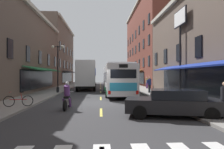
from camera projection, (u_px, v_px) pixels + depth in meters
name	position (u px, v px, depth m)	size (l,w,h in m)	color
ground_plane	(101.00, 104.00, 14.48)	(34.80, 80.00, 0.10)	#333335
lane_centre_dashes	(101.00, 104.00, 14.23)	(0.14, 73.90, 0.01)	#DBCC4C
sidewalk_left	(18.00, 103.00, 14.13)	(3.00, 80.00, 0.14)	gray
sidewalk_right	(180.00, 102.00, 14.83)	(3.00, 80.00, 0.14)	gray
billboard_sign	(180.00, 32.00, 17.58)	(0.40, 2.52, 7.74)	black
transit_bus	(117.00, 79.00, 21.08)	(2.71, 11.21, 3.13)	silver
box_truck	(86.00, 76.00, 26.73)	(2.58, 6.86, 3.88)	#B21E19
sedan_near	(89.00, 82.00, 36.55)	(2.00, 4.62, 1.37)	silver
sedan_mid	(173.00, 103.00, 9.83)	(4.85, 2.85, 1.34)	black
motorcycle_rider	(67.00, 97.00, 12.00)	(0.62, 2.07, 1.66)	black
bicycle_near	(18.00, 101.00, 12.08)	(1.69, 0.50, 0.91)	black
pedestrian_near	(149.00, 84.00, 21.58)	(0.50, 0.36, 1.73)	black
pedestrian_far	(147.00, 82.00, 28.56)	(0.36, 0.36, 1.64)	#66387F
street_lamp_twin	(58.00, 66.00, 21.81)	(1.42, 0.32, 5.21)	black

